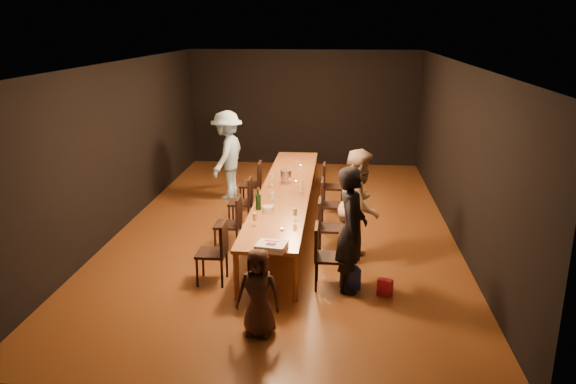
# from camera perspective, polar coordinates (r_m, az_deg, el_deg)

# --- Properties ---
(ground) EXTENTS (10.00, 10.00, 0.00)m
(ground) POSITION_cam_1_polar(r_m,az_deg,el_deg) (10.46, -0.20, -3.57)
(ground) COLOR #482212
(ground) RESTS_ON ground
(room_shell) EXTENTS (6.04, 10.04, 3.02)m
(room_shell) POSITION_cam_1_polar(r_m,az_deg,el_deg) (9.94, -0.22, 7.74)
(room_shell) COLOR black
(room_shell) RESTS_ON ground
(table) EXTENTS (0.90, 6.00, 0.75)m
(table) POSITION_cam_1_polar(r_m,az_deg,el_deg) (10.24, -0.21, 0.12)
(table) COLOR brown
(table) RESTS_ON ground
(chair_right_0) EXTENTS (0.42, 0.42, 0.93)m
(chair_right_0) POSITION_cam_1_polar(r_m,az_deg,el_deg) (8.02, 4.23, -6.56)
(chair_right_0) COLOR black
(chair_right_0) RESTS_ON ground
(chair_right_1) EXTENTS (0.42, 0.42, 0.93)m
(chair_right_1) POSITION_cam_1_polar(r_m,az_deg,el_deg) (9.13, 4.39, -3.59)
(chair_right_1) COLOR black
(chair_right_1) RESTS_ON ground
(chair_right_2) EXTENTS (0.42, 0.42, 0.93)m
(chair_right_2) POSITION_cam_1_polar(r_m,az_deg,el_deg) (10.27, 4.52, -1.27)
(chair_right_2) COLOR black
(chair_right_2) RESTS_ON ground
(chair_right_3) EXTENTS (0.42, 0.42, 0.93)m
(chair_right_3) POSITION_cam_1_polar(r_m,az_deg,el_deg) (11.42, 4.62, 0.58)
(chair_right_3) COLOR black
(chair_right_3) RESTS_ON ground
(chair_left_0) EXTENTS (0.42, 0.42, 0.93)m
(chair_left_0) POSITION_cam_1_polar(r_m,az_deg,el_deg) (8.22, -7.77, -6.09)
(chair_left_0) COLOR black
(chair_left_0) RESTS_ON ground
(chair_left_1) EXTENTS (0.42, 0.42, 0.93)m
(chair_left_1) POSITION_cam_1_polar(r_m,az_deg,el_deg) (9.31, -6.14, -3.25)
(chair_left_1) COLOR black
(chair_left_1) RESTS_ON ground
(chair_left_2) EXTENTS (0.42, 0.42, 0.93)m
(chair_left_2) POSITION_cam_1_polar(r_m,az_deg,el_deg) (10.42, -4.86, -1.01)
(chair_left_2) COLOR black
(chair_left_2) RESTS_ON ground
(chair_left_3) EXTENTS (0.42, 0.42, 0.93)m
(chair_left_3) POSITION_cam_1_polar(r_m,az_deg,el_deg) (11.56, -3.84, 0.80)
(chair_left_3) COLOR black
(chair_left_3) RESTS_ON ground
(woman_birthday) EXTENTS (0.48, 0.69, 1.79)m
(woman_birthday) POSITION_cam_1_polar(r_m,az_deg,el_deg) (7.83, 6.49, -3.82)
(woman_birthday) COLOR black
(woman_birthday) RESTS_ON ground
(woman_tan) EXTENTS (0.90, 1.03, 1.80)m
(woman_tan) POSITION_cam_1_polar(r_m,az_deg,el_deg) (8.83, 7.27, -1.41)
(woman_tan) COLOR #C2A892
(woman_tan) RESTS_ON ground
(man_blue) EXTENTS (0.90, 1.32, 1.89)m
(man_blue) POSITION_cam_1_polar(r_m,az_deg,el_deg) (12.07, -6.20, 3.76)
(man_blue) COLOR #97C4E9
(man_blue) RESTS_ON ground
(child) EXTENTS (0.58, 0.41, 1.10)m
(child) POSITION_cam_1_polar(r_m,az_deg,el_deg) (6.81, -3.02, -10.16)
(child) COLOR #422C25
(child) RESTS_ON ground
(gift_bag_red) EXTENTS (0.23, 0.18, 0.24)m
(gift_bag_red) POSITION_cam_1_polar(r_m,az_deg,el_deg) (8.02, 9.82, -9.51)
(gift_bag_red) COLOR #BF1C3B
(gift_bag_red) RESTS_ON ground
(gift_bag_blue) EXTENTS (0.30, 0.25, 0.32)m
(gift_bag_blue) POSITION_cam_1_polar(r_m,az_deg,el_deg) (8.10, 6.34, -8.74)
(gift_bag_blue) COLOR #233597
(gift_bag_blue) RESTS_ON ground
(birthday_cake) EXTENTS (0.44, 0.37, 0.09)m
(birthday_cake) POSITION_cam_1_polar(r_m,az_deg,el_deg) (7.48, -1.69, -5.55)
(birthday_cake) COLOR white
(birthday_cake) RESTS_ON table
(plate_stack) EXTENTS (0.23, 0.23, 0.10)m
(plate_stack) POSITION_cam_1_polar(r_m,az_deg,el_deg) (8.91, -2.05, -1.79)
(plate_stack) COLOR silver
(plate_stack) RESTS_ON table
(champagne_bottle) EXTENTS (0.11, 0.11, 0.37)m
(champagne_bottle) POSITION_cam_1_polar(r_m,az_deg,el_deg) (9.02, -3.03, -0.67)
(champagne_bottle) COLOR black
(champagne_bottle) RESTS_ON table
(ice_bucket) EXTENTS (0.26, 0.26, 0.23)m
(ice_bucket) POSITION_cam_1_polar(r_m,az_deg,el_deg) (10.61, -0.22, 1.63)
(ice_bucket) COLOR silver
(ice_bucket) RESTS_ON table
(wineglass_0) EXTENTS (0.06, 0.06, 0.21)m
(wineglass_0) POSITION_cam_1_polar(r_m,az_deg,el_deg) (8.30, -3.40, -2.84)
(wineglass_0) COLOR beige
(wineglass_0) RESTS_ON table
(wineglass_1) EXTENTS (0.06, 0.06, 0.21)m
(wineglass_1) POSITION_cam_1_polar(r_m,az_deg,el_deg) (8.51, 0.71, -2.32)
(wineglass_1) COLOR beige
(wineglass_1) RESTS_ON table
(wineglass_2) EXTENTS (0.06, 0.06, 0.21)m
(wineglass_2) POSITION_cam_1_polar(r_m,az_deg,el_deg) (9.30, -1.60, -0.65)
(wineglass_2) COLOR silver
(wineglass_2) RESTS_ON table
(wineglass_3) EXTENTS (0.06, 0.06, 0.21)m
(wineglass_3) POSITION_cam_1_polar(r_m,az_deg,el_deg) (10.01, 1.33, 0.62)
(wineglass_3) COLOR beige
(wineglass_3) RESTS_ON table
(wineglass_4) EXTENTS (0.06, 0.06, 0.21)m
(wineglass_4) POSITION_cam_1_polar(r_m,az_deg,el_deg) (10.42, -1.69, 1.27)
(wineglass_4) COLOR silver
(wineglass_4) RESTS_ON table
(wineglass_5) EXTENTS (0.06, 0.06, 0.21)m
(wineglass_5) POSITION_cam_1_polar(r_m,az_deg,el_deg) (11.38, 1.04, 2.61)
(wineglass_5) COLOR silver
(wineglass_5) RESTS_ON table
(tealight_near) EXTENTS (0.05, 0.05, 0.03)m
(tealight_near) POSITION_cam_1_polar(r_m,az_deg,el_deg) (8.16, -0.62, -3.82)
(tealight_near) COLOR #B2B7B2
(tealight_near) RESTS_ON table
(tealight_mid) EXTENTS (0.05, 0.05, 0.03)m
(tealight_mid) POSITION_cam_1_polar(r_m,az_deg,el_deg) (10.59, 0.80, 1.04)
(tealight_mid) COLOR #B2B7B2
(tealight_mid) RESTS_ON table
(tealight_far) EXTENTS (0.05, 0.05, 0.03)m
(tealight_far) POSITION_cam_1_polar(r_m,az_deg,el_deg) (11.80, 1.28, 2.67)
(tealight_far) COLOR #B2B7B2
(tealight_far) RESTS_ON table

